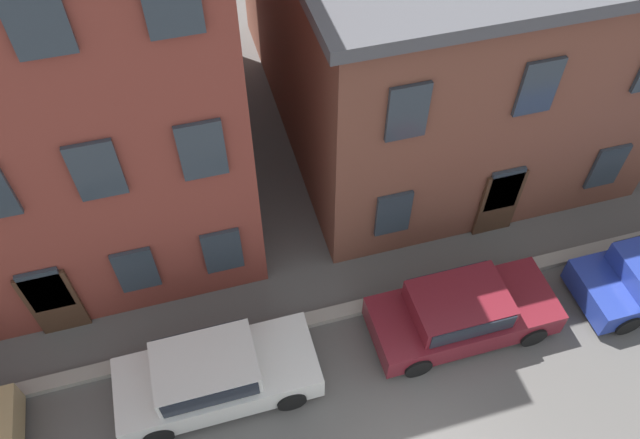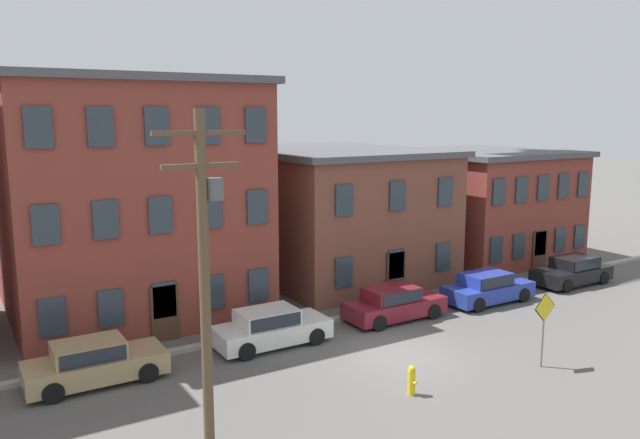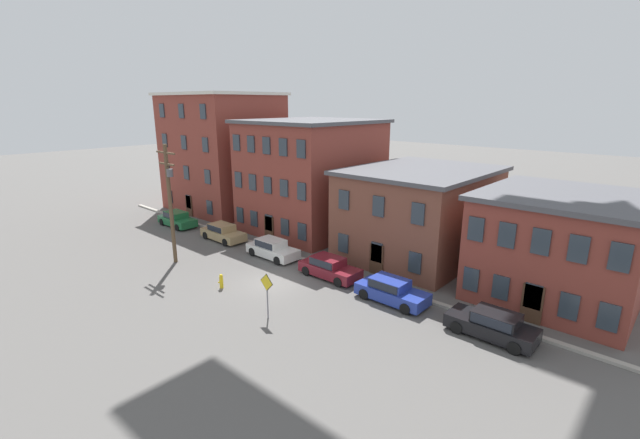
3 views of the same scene
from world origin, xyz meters
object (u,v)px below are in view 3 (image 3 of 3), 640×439
car_blue (391,290)px  utility_pole (170,198)px  car_black (493,324)px  caution_sign (267,288)px  car_tan (223,232)px  fire_hydrant (221,281)px  car_maroon (329,267)px  car_white (272,248)px  car_green (177,219)px

car_blue → utility_pole: 17.06m
car_black → caution_sign: size_ratio=1.66×
car_tan → utility_pole: (1.83, -5.59, 4.21)m
utility_pole → fire_hydrant: (6.46, -0.46, -4.48)m
car_black → car_maroon: bearing=178.2°
car_black → car_white: bearing=178.8°
car_maroon → fire_hydrant: bearing=-123.4°
car_green → fire_hydrant: bearing=-20.4°
car_green → car_maroon: (19.29, 0.36, 0.00)m
utility_pole → car_tan: bearing=108.1°
fire_hydrant → utility_pole: bearing=175.9°
car_black → caution_sign: 11.95m
car_white → fire_hydrant: car_white is taller
car_tan → car_maroon: (12.28, 0.01, 0.00)m
car_green → car_white: (13.43, 0.37, 0.00)m
car_blue → car_black: same height
car_white → car_green: bearing=-178.4°
car_maroon → car_black: 11.35m
car_green → car_blue: bearing=0.1°
caution_sign → car_black: bearing=32.2°
car_green → car_maroon: size_ratio=1.00×
car_blue → caution_sign: (-3.96, -6.37, 1.03)m
car_tan → fire_hydrant: 10.27m
car_green → car_tan: 7.02m
utility_pole → car_black: bearing=13.5°
car_tan → car_white: bearing=0.1°
car_green → car_maroon: bearing=1.1°
car_tan → car_black: same height
car_white → car_blue: (11.08, -0.34, 0.00)m
car_blue → utility_pole: utility_pole is taller
fire_hydrant → car_blue: bearing=31.9°
car_blue → fire_hydrant: size_ratio=4.58×
car_white → car_black: size_ratio=1.00×
car_white → utility_pole: utility_pole is taller
car_maroon → fire_hydrant: car_maroon is taller
car_blue → utility_pole: (-15.67, -5.27, 4.21)m
car_maroon → utility_pole: size_ratio=0.50×
utility_pole → car_blue: bearing=18.6°
car_tan → utility_pole: size_ratio=0.50×
car_white → caution_sign: bearing=-43.3°
car_white → car_blue: bearing=-1.7°
car_green → caution_sign: size_ratio=1.66×
car_white → car_maroon: size_ratio=1.00×
utility_pole → fire_hydrant: size_ratio=9.18×
caution_sign → fire_hydrant: size_ratio=2.77×
car_black → caution_sign: bearing=-147.8°
caution_sign → fire_hydrant: bearing=173.1°
car_white → car_maroon: bearing=-0.1°
car_blue → car_black: 6.12m
car_white → car_black: same height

